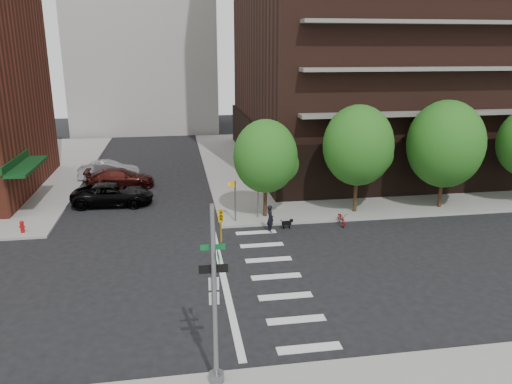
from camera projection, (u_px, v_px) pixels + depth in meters
The scene contains 15 objects.
ground at pixel (214, 281), 23.34m from camera, with size 120.00×120.00×0.00m, color black.
sidewalk_ne at pixel (403, 159), 48.78m from camera, with size 39.00×33.00×0.15m, color gray.
crosswalk at pixel (260, 278), 23.68m from camera, with size 3.85×13.00×0.01m.
tree_a at pixel (265, 156), 30.90m from camera, with size 4.00×4.00×5.90m.
tree_b at pixel (358, 145), 31.69m from camera, with size 4.50×4.50×6.65m.
tree_c at pixel (445, 144), 32.64m from camera, with size 5.00×5.00×6.80m.
traffic_signal at pixel (216, 310), 15.42m from camera, with size 0.90×0.75×6.00m.
pedestrian_signal at pixel (240, 194), 30.70m from camera, with size 2.18×0.67×2.60m.
fire_hydrant at pixel (22, 226), 28.96m from camera, with size 0.24×0.24×0.73m.
parked_car_black at pixel (113, 195), 34.45m from camera, with size 5.48×2.53×1.52m, color black.
parked_car_maroon at pixel (120, 178), 38.86m from camera, with size 5.20×2.11×1.51m, color #38110E.
parked_car_silver at pixel (109, 171), 41.05m from camera, with size 4.81×1.68×1.58m, color #B2B3B9.
scooter at pixel (341, 218), 30.70m from camera, with size 0.54×1.56×0.82m, color maroon.
dog_walker at pixel (270, 219), 29.40m from camera, with size 0.39×0.60×1.65m, color black.
dog at pixel (287, 223), 30.05m from camera, with size 0.68×0.24×0.57m.
Camera 1 is at (-1.46, -21.30, 10.51)m, focal length 35.00 mm.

